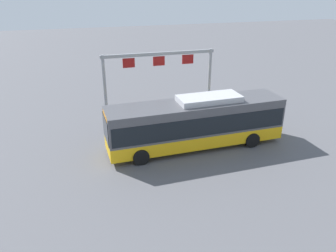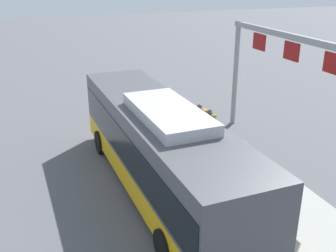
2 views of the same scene
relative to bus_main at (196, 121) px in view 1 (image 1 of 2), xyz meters
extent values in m
plane|color=#56565B|center=(0.01, 0.00, -1.81)|extent=(120.00, 120.00, 0.00)
cube|color=#9E9E99|center=(-2.40, -3.60, -1.73)|extent=(10.00, 2.80, 0.16)
cube|color=#EAAD14|center=(0.01, 0.00, -1.04)|extent=(11.61, 2.92, 0.85)
cube|color=#4C4C51|center=(0.01, 0.00, 0.34)|extent=(11.61, 2.92, 1.90)
cube|color=black|center=(0.01, 0.00, 0.14)|extent=(11.38, 2.96, 1.20)
cube|color=black|center=(5.79, 0.21, 0.24)|extent=(0.12, 2.13, 1.50)
cube|color=#B7B7BC|center=(-0.86, -0.03, 1.47)|extent=(4.10, 1.90, 0.36)
cube|color=orange|center=(5.72, 0.21, 1.09)|extent=(0.18, 1.75, 0.28)
cylinder|color=black|center=(3.92, 1.35, -1.31)|extent=(1.01, 0.34, 1.00)
cylinder|color=black|center=(4.01, -1.05, -1.31)|extent=(1.01, 0.34, 1.00)
cylinder|color=black|center=(-3.60, 1.07, -1.31)|extent=(1.01, 0.34, 1.00)
cylinder|color=black|center=(-3.51, -1.33, -1.31)|extent=(1.01, 0.34, 1.00)
cylinder|color=#334C8C|center=(3.11, -3.47, -1.39)|extent=(0.39, 0.39, 0.85)
cylinder|color=#476B4C|center=(3.11, -3.47, -0.66)|extent=(0.47, 0.47, 0.60)
sphere|color=brown|center=(3.11, -3.47, -0.25)|extent=(0.22, 0.22, 0.22)
cube|color=#BF7F1E|center=(3.24, -3.69, -0.63)|extent=(0.33, 0.30, 0.40)
cylinder|color=gray|center=(4.01, -3.37, -1.39)|extent=(0.32, 0.32, 0.85)
cylinder|color=#334C8C|center=(4.01, -3.37, -0.66)|extent=(0.39, 0.39, 0.60)
sphere|color=brown|center=(4.01, -3.37, -0.25)|extent=(0.22, 0.22, 0.22)
cube|color=#BF7F1E|center=(3.97, -3.63, -0.63)|extent=(0.30, 0.22, 0.40)
cylinder|color=gray|center=(-3.23, -5.83, 0.79)|extent=(0.24, 0.24, 5.20)
cylinder|color=gray|center=(5.17, -5.83, 0.79)|extent=(0.24, 0.24, 5.20)
cube|color=gray|center=(0.97, -5.83, 3.24)|extent=(8.80, 0.20, 0.24)
cube|color=maroon|center=(-1.34, -5.83, 2.69)|extent=(0.90, 0.08, 0.70)
cube|color=maroon|center=(0.97, -5.83, 2.69)|extent=(0.90, 0.08, 0.70)
cube|color=maroon|center=(3.28, -5.83, 2.69)|extent=(0.90, 0.08, 0.70)
cylinder|color=#2D5133|center=(-6.17, -3.64, -1.20)|extent=(0.52, 0.52, 0.90)
camera|label=1|loc=(7.06, 18.67, 8.54)|focal=35.86mm
camera|label=2|loc=(-11.88, 4.00, 5.66)|focal=42.51mm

